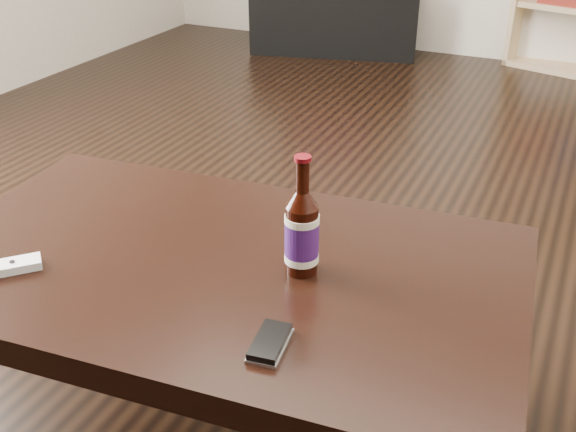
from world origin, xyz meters
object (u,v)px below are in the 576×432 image
at_px(phone, 270,343).
at_px(coffee_table, 220,284).
at_px(tv_stand, 337,17).
at_px(beer_bottle, 302,233).

bearing_deg(phone, coffee_table, 129.50).
bearing_deg(tv_stand, phone, -84.40).
relative_size(coffee_table, phone, 11.67).
distance_m(coffee_table, phone, 0.31).
xyz_separation_m(tv_stand, phone, (1.24, -3.52, 0.26)).
xyz_separation_m(tv_stand, coffee_table, (1.02, -3.31, 0.19)).
bearing_deg(coffee_table, beer_bottle, 11.55).
bearing_deg(tv_stand, beer_bottle, -83.83).
height_order(coffee_table, beer_bottle, beer_bottle).
bearing_deg(coffee_table, tv_stand, 107.11).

